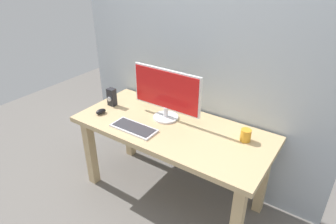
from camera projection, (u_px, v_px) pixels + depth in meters
The scene contains 8 objects.
ground_plane at pixel (171, 194), 2.64m from camera, with size 6.00×6.00×0.00m, color slate.
wall_back at pixel (201, 15), 2.21m from camera, with size 2.35×0.04×3.00m, color #B2BCC6.
desk at pixel (172, 138), 2.35m from camera, with size 1.58×0.71×0.71m.
monitor at pixel (166, 93), 2.32m from camera, with size 0.61×0.21×0.42m.
keyboard_primary at pixel (134, 128), 2.27m from camera, with size 0.37×0.16×0.02m.
mouse at pixel (101, 112), 2.48m from camera, with size 0.05×0.09×0.04m, color black.
audio_controller at pixel (112, 97), 2.59m from camera, with size 0.07×0.07×0.16m.
coffee_mug at pixel (246, 135), 2.11m from camera, with size 0.08×0.08×0.09m, color orange.
Camera 1 is at (1.09, -1.64, 1.91)m, focal length 31.22 mm.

